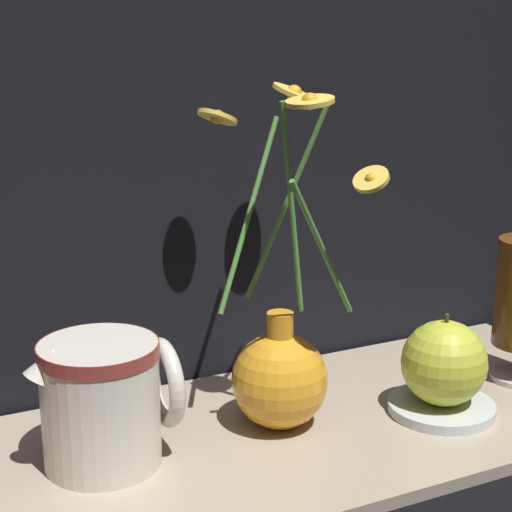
{
  "coord_description": "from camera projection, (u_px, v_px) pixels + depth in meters",
  "views": [
    {
      "loc": [
        -0.31,
        -0.65,
        0.38
      ],
      "look_at": [
        0.01,
        0.0,
        0.18
      ],
      "focal_mm": 60.0,
      "sensor_mm": 36.0,
      "label": 1
    }
  ],
  "objects": [
    {
      "name": "ground_plane",
      "position": [
        244.0,
        450.0,
        0.79
      ],
      "size": [
        6.0,
        6.0,
        0.0
      ],
      "primitive_type": "plane",
      "color": "black"
    },
    {
      "name": "shelf",
      "position": [
        244.0,
        444.0,
        0.79
      ],
      "size": [
        0.82,
        0.29,
        0.01
      ],
      "color": "tan",
      "rests_on": "ground_plane"
    },
    {
      "name": "vase_with_flowers",
      "position": [
        280.0,
        365.0,
        0.8
      ],
      "size": [
        0.13,
        0.2,
        0.32
      ],
      "color": "orange",
      "rests_on": "shelf"
    },
    {
      "name": "ceramic_pitcher",
      "position": [
        104.0,
        397.0,
        0.73
      ],
      "size": [
        0.13,
        0.1,
        0.12
      ],
      "color": "beige",
      "rests_on": "shelf"
    },
    {
      "name": "saucer_plate",
      "position": [
        441.0,
        407.0,
        0.84
      ],
      "size": [
        0.1,
        0.1,
        0.01
      ],
      "color": "silver",
      "rests_on": "shelf"
    },
    {
      "name": "orange_fruit",
      "position": [
        444.0,
        363.0,
        0.83
      ],
      "size": [
        0.08,
        0.08,
        0.09
      ],
      "color": "#B7C638",
      "rests_on": "saucer_plate"
    }
  ]
}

